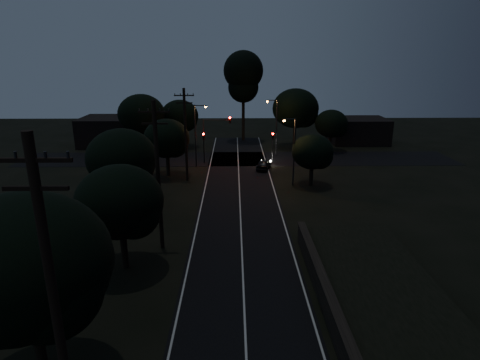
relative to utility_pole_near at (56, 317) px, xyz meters
name	(u,v)px	position (x,y,z in m)	size (l,w,h in m)	color
road_surface	(239,182)	(6.00, 33.12, -6.23)	(60.00, 70.00, 0.03)	black
retaining_wall	(410,350)	(13.74, 5.00, -5.63)	(6.93, 26.00, 1.60)	black
utility_pole_near	(56,317)	(0.00, 0.00, 0.00)	(2.20, 0.30, 12.00)	black
utility_pole_mid	(158,175)	(0.00, 17.00, -0.51)	(2.20, 0.30, 11.00)	black
utility_pole_far	(186,134)	(0.00, 34.00, -0.76)	(2.20, 0.30, 10.50)	black
tree_left_a	(30,269)	(-2.75, 3.86, -0.55)	(6.95, 6.95, 8.79)	black
tree_left_b	(122,204)	(-1.80, 13.88, -1.55)	(5.70, 5.70, 7.24)	black
tree_left_c	(124,160)	(-4.28, 23.87, -1.19)	(6.19, 6.19, 7.82)	black
tree_left_d	(168,140)	(-2.31, 35.89, -1.81)	(5.40, 5.40, 6.85)	black
tree_far_nw	(181,117)	(-2.79, 51.88, -1.48)	(5.82, 5.82, 7.37)	black
tree_far_w	(143,115)	(-7.76, 47.86, -0.65)	(6.75, 6.75, 8.61)	black
tree_far_ne	(297,109)	(15.25, 51.85, -0.38)	(7.17, 7.17, 9.07)	black
tree_far_e	(332,124)	(20.17, 48.90, -2.24)	(4.87, 4.87, 6.18)	black
tree_right_a	(314,153)	(14.16, 31.91, -2.51)	(4.53, 4.53, 5.76)	black
tall_pine	(243,76)	(7.00, 57.00, 4.37)	(6.48, 6.48, 14.72)	black
building_left	(114,131)	(-14.00, 54.00, -4.05)	(10.00, 8.00, 4.40)	black
building_right	(358,130)	(26.00, 55.00, -4.25)	(9.00, 7.00, 4.00)	black
signal_left	(204,142)	(1.40, 41.99, -3.41)	(0.28, 0.35, 4.10)	black
signal_right	(273,142)	(10.60, 41.99, -3.41)	(0.28, 0.35, 4.10)	black
signal_mast	(216,131)	(3.09, 41.99, -1.91)	(3.70, 0.35, 6.25)	black
streetlight_a	(197,131)	(0.69, 40.00, -1.61)	(1.66, 0.26, 8.00)	black
streetlight_b	(275,124)	(11.31, 46.00, -1.61)	(1.66, 0.26, 8.00)	black
streetlight_c	(293,147)	(11.83, 32.00, -1.89)	(1.46, 0.26, 7.50)	black
car	(264,164)	(9.20, 38.62, -5.61)	(1.49, 3.71, 1.27)	black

